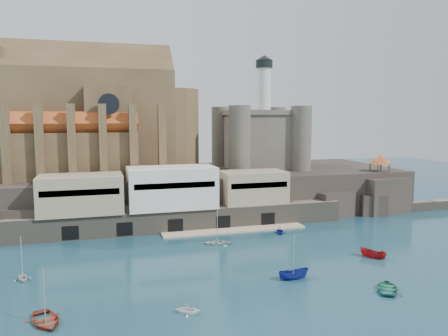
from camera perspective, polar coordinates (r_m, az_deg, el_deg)
name	(u,v)px	position (r m, az deg, el deg)	size (l,w,h in m)	color
ground	(256,259)	(73.83, 4.24, -11.73)	(300.00, 300.00, 0.00)	#163B4B
promontory	(200,191)	(109.29, -3.11, -3.00)	(100.00, 36.00, 10.00)	black
quay	(171,200)	(91.43, -6.88, -4.22)	(70.00, 12.00, 13.05)	#6B6356
church	(98,122)	(107.38, -16.08, 5.81)	(47.00, 25.93, 30.51)	#503D25
castle_keep	(259,136)	(114.27, 4.63, 4.17)	(21.20, 21.20, 29.30)	#4C453B
rock_outcrop	(379,195)	(114.81, 19.56, -3.37)	(14.50, 10.50, 8.70)	black
pavilion	(380,160)	(113.80, 19.68, 0.97)	(6.40, 6.40, 5.40)	#503D25
boat_0	(46,323)	(56.41, -22.26, -18.23)	(4.23, 1.23, 5.93)	maroon
boat_1	(188,313)	(55.06, -4.72, -18.37)	(2.60, 1.58, 3.01)	white
boat_2	(293,279)	(65.89, 9.06, -14.11)	(1.76, 1.81, 4.68)	navy
boat_3	(387,290)	(65.23, 20.57, -14.68)	(4.03, 1.17, 5.64)	#217954
boat_4	(23,280)	(70.84, -24.78, -13.15)	(2.71, 1.65, 3.14)	beige
boat_5	(373,258)	(78.20, 18.83, -11.01)	(1.69, 1.73, 4.49)	#9B1010
boat_6	(217,244)	(81.67, -0.89, -9.89)	(3.64, 1.06, 5.10)	beige
boat_7	(280,233)	(89.46, 7.30, -8.46)	(2.75, 1.68, 3.18)	#1C2A9D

